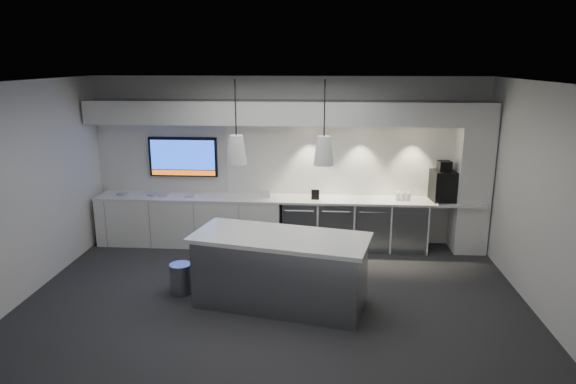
# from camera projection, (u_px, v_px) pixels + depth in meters

# --- Properties ---
(floor) EXTENTS (7.00, 7.00, 0.00)m
(floor) POSITION_uv_depth(u_px,v_px,m) (275.00, 300.00, 7.21)
(floor) COLOR #2B2B2D
(floor) RESTS_ON ground
(ceiling) EXTENTS (7.00, 7.00, 0.00)m
(ceiling) POSITION_uv_depth(u_px,v_px,m) (273.00, 82.00, 6.46)
(ceiling) COLOR black
(ceiling) RESTS_ON wall_back
(wall_back) EXTENTS (7.00, 0.00, 7.00)m
(wall_back) POSITION_uv_depth(u_px,v_px,m) (288.00, 161.00, 9.25)
(wall_back) COLOR white
(wall_back) RESTS_ON floor
(wall_front) EXTENTS (7.00, 0.00, 7.00)m
(wall_front) POSITION_uv_depth(u_px,v_px,m) (245.00, 271.00, 4.42)
(wall_front) COLOR white
(wall_front) RESTS_ON floor
(wall_left) EXTENTS (0.00, 7.00, 7.00)m
(wall_left) POSITION_uv_depth(u_px,v_px,m) (22.00, 192.00, 7.08)
(wall_left) COLOR white
(wall_left) RESTS_ON floor
(wall_right) EXTENTS (0.00, 7.00, 7.00)m
(wall_right) POSITION_uv_depth(u_px,v_px,m) (545.00, 202.00, 6.59)
(wall_right) COLOR white
(wall_right) RESTS_ON floor
(back_counter) EXTENTS (6.80, 0.65, 0.04)m
(back_counter) POSITION_uv_depth(u_px,v_px,m) (286.00, 199.00, 9.09)
(back_counter) COLOR white
(back_counter) RESTS_ON left_base_cabinets
(left_base_cabinets) EXTENTS (3.30, 0.63, 0.86)m
(left_base_cabinets) POSITION_uv_depth(u_px,v_px,m) (190.00, 221.00, 9.32)
(left_base_cabinets) COLOR white
(left_base_cabinets) RESTS_ON floor
(fridge_unit_a) EXTENTS (0.60, 0.61, 0.85)m
(fridge_unit_a) POSITION_uv_depth(u_px,v_px,m) (300.00, 224.00, 9.18)
(fridge_unit_a) COLOR gray
(fridge_unit_a) RESTS_ON floor
(fridge_unit_b) EXTENTS (0.60, 0.61, 0.85)m
(fridge_unit_b) POSITION_uv_depth(u_px,v_px,m) (335.00, 224.00, 9.14)
(fridge_unit_b) COLOR gray
(fridge_unit_b) RESTS_ON floor
(fridge_unit_c) EXTENTS (0.60, 0.61, 0.85)m
(fridge_unit_c) POSITION_uv_depth(u_px,v_px,m) (371.00, 225.00, 9.10)
(fridge_unit_c) COLOR gray
(fridge_unit_c) RESTS_ON floor
(fridge_unit_d) EXTENTS (0.60, 0.61, 0.85)m
(fridge_unit_d) POSITION_uv_depth(u_px,v_px,m) (407.00, 226.00, 9.05)
(fridge_unit_d) COLOR gray
(fridge_unit_d) RESTS_ON floor
(backsplash) EXTENTS (4.60, 0.03, 1.30)m
(backsplash) POSITION_uv_depth(u_px,v_px,m) (355.00, 159.00, 9.13)
(backsplash) COLOR white
(backsplash) RESTS_ON wall_back
(soffit) EXTENTS (6.90, 0.60, 0.40)m
(soffit) POSITION_uv_depth(u_px,v_px,m) (286.00, 112.00, 8.73)
(soffit) COLOR white
(soffit) RESTS_ON wall_back
(column) EXTENTS (0.55, 0.55, 2.60)m
(column) POSITION_uv_depth(u_px,v_px,m) (472.00, 178.00, 8.78)
(column) COLOR white
(column) RESTS_ON floor
(wall_tv) EXTENTS (1.25, 0.07, 0.72)m
(wall_tv) POSITION_uv_depth(u_px,v_px,m) (183.00, 157.00, 9.31)
(wall_tv) COLOR black
(wall_tv) RESTS_ON wall_back
(island) EXTENTS (2.51, 1.49, 1.00)m
(island) POSITION_uv_depth(u_px,v_px,m) (280.00, 270.00, 6.95)
(island) COLOR gray
(island) RESTS_ON floor
(bin) EXTENTS (0.35, 0.35, 0.44)m
(bin) POSITION_uv_depth(u_px,v_px,m) (181.00, 278.00, 7.37)
(bin) COLOR gray
(bin) RESTS_ON floor
(coffee_machine) EXTENTS (0.43, 0.58, 0.70)m
(coffee_machine) POSITION_uv_depth(u_px,v_px,m) (443.00, 184.00, 8.85)
(coffee_machine) COLOR black
(coffee_machine) RESTS_ON back_counter
(sign_black) EXTENTS (0.14, 0.02, 0.18)m
(sign_black) POSITION_uv_depth(u_px,v_px,m) (315.00, 195.00, 8.93)
(sign_black) COLOR black
(sign_black) RESTS_ON back_counter
(sign_white) EXTENTS (0.18, 0.05, 0.14)m
(sign_white) POSITION_uv_depth(u_px,v_px,m) (265.00, 194.00, 9.05)
(sign_white) COLOR white
(sign_white) RESTS_ON back_counter
(cup_cluster) EXTENTS (0.25, 0.16, 0.14)m
(cup_cluster) POSITION_uv_depth(u_px,v_px,m) (403.00, 196.00, 8.92)
(cup_cluster) COLOR white
(cup_cluster) RESTS_ON back_counter
(tray_a) EXTENTS (0.18, 0.18, 0.02)m
(tray_a) POSITION_uv_depth(u_px,v_px,m) (123.00, 194.00, 9.27)
(tray_a) COLOR #A8A8A8
(tray_a) RESTS_ON back_counter
(tray_b) EXTENTS (0.20, 0.20, 0.02)m
(tray_b) POSITION_uv_depth(u_px,v_px,m) (153.00, 195.00, 9.24)
(tray_b) COLOR #A8A8A8
(tray_b) RESTS_ON back_counter
(tray_c) EXTENTS (0.18, 0.18, 0.02)m
(tray_c) POSITION_uv_depth(u_px,v_px,m) (163.00, 195.00, 9.22)
(tray_c) COLOR #A8A8A8
(tray_c) RESTS_ON back_counter
(tray_d) EXTENTS (0.18, 0.18, 0.02)m
(tray_d) POSITION_uv_depth(u_px,v_px,m) (189.00, 196.00, 9.16)
(tray_d) COLOR #A8A8A8
(tray_d) RESTS_ON back_counter
(pendant_left) EXTENTS (0.26, 0.26, 1.07)m
(pendant_left) POSITION_uv_depth(u_px,v_px,m) (237.00, 149.00, 6.58)
(pendant_left) COLOR white
(pendant_left) RESTS_ON ceiling
(pendant_right) EXTENTS (0.26, 0.26, 1.07)m
(pendant_right) POSITION_uv_depth(u_px,v_px,m) (324.00, 150.00, 6.50)
(pendant_right) COLOR white
(pendant_right) RESTS_ON ceiling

